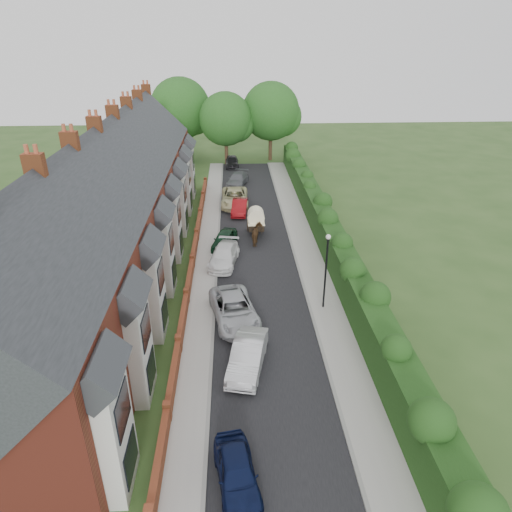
# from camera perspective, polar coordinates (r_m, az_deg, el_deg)

# --- Properties ---
(ground) EXTENTS (140.00, 140.00, 0.00)m
(ground) POSITION_cam_1_polar(r_m,az_deg,el_deg) (26.02, 2.47, -11.51)
(ground) COLOR #2D4C1E
(ground) RESTS_ON ground
(road) EXTENTS (6.00, 58.00, 0.02)m
(road) POSITION_cam_1_polar(r_m,az_deg,el_deg) (35.31, 0.07, -0.57)
(road) COLOR black
(road) RESTS_ON ground
(pavement_hedge_side) EXTENTS (2.20, 58.00, 0.12)m
(pavement_hedge_side) POSITION_cam_1_polar(r_m,az_deg,el_deg) (35.71, 6.65, -0.34)
(pavement_hedge_side) COLOR #9A9791
(pavement_hedge_side) RESTS_ON ground
(pavement_house_side) EXTENTS (1.70, 58.00, 0.12)m
(pavement_house_side) POSITION_cam_1_polar(r_m,az_deg,el_deg) (35.32, -6.18, -0.63)
(pavement_house_side) COLOR #9A9791
(pavement_house_side) RESTS_ON ground
(kerb_hedge_side) EXTENTS (0.18, 58.00, 0.13)m
(kerb_hedge_side) POSITION_cam_1_polar(r_m,az_deg,el_deg) (35.56, 4.98, -0.37)
(kerb_hedge_side) COLOR gray
(kerb_hedge_side) RESTS_ON ground
(kerb_house_side) EXTENTS (0.18, 58.00, 0.13)m
(kerb_house_side) POSITION_cam_1_polar(r_m,az_deg,el_deg) (35.27, -4.89, -0.60)
(kerb_house_side) COLOR gray
(kerb_house_side) RESTS_ON ground
(hedge) EXTENTS (2.10, 58.00, 2.85)m
(hedge) POSITION_cam_1_polar(r_m,az_deg,el_deg) (35.39, 9.66, 1.96)
(hedge) COLOR #193811
(hedge) RESTS_ON ground
(terrace_row) EXTENTS (9.05, 40.50, 11.50)m
(terrace_row) POSITION_cam_1_polar(r_m,az_deg,el_deg) (33.69, -17.80, 5.07)
(terrace_row) COLOR maroon
(terrace_row) RESTS_ON ground
(garden_wall_row) EXTENTS (0.35, 40.35, 1.10)m
(garden_wall_row) POSITION_cam_1_polar(r_m,az_deg,el_deg) (34.32, -7.96, -0.82)
(garden_wall_row) COLOR brown
(garden_wall_row) RESTS_ON ground
(lamppost) EXTENTS (0.32, 0.32, 5.16)m
(lamppost) POSITION_cam_1_polar(r_m,az_deg,el_deg) (28.09, 8.79, -0.81)
(lamppost) COLOR black
(lamppost) RESTS_ON ground
(tree_far_left) EXTENTS (7.14, 6.80, 9.29)m
(tree_far_left) POSITION_cam_1_polar(r_m,az_deg,el_deg) (61.42, -3.49, 16.58)
(tree_far_left) COLOR #332316
(tree_far_left) RESTS_ON ground
(tree_far_right) EXTENTS (7.98, 7.60, 10.31)m
(tree_far_right) POSITION_cam_1_polar(r_m,az_deg,el_deg) (63.54, 2.22, 17.48)
(tree_far_right) COLOR #332316
(tree_far_right) RESTS_ON ground
(tree_far_back) EXTENTS (8.40, 8.00, 10.82)m
(tree_far_back) POSITION_cam_1_polar(r_m,az_deg,el_deg) (64.56, -9.04, 17.60)
(tree_far_back) COLOR #332316
(tree_far_back) RESTS_ON ground
(car_navy) EXTENTS (2.12, 3.99, 1.29)m
(car_navy) POSITION_cam_1_polar(r_m,az_deg,el_deg) (19.47, -2.43, -25.41)
(car_navy) COLOR #0B1334
(car_navy) RESTS_ON ground
(car_silver_a) EXTENTS (2.49, 4.75, 1.49)m
(car_silver_a) POSITION_cam_1_polar(r_m,az_deg,el_deg) (24.32, -1.05, -12.36)
(car_silver_a) COLOR silver
(car_silver_a) RESTS_ON ground
(car_silver_b) EXTENTS (3.49, 5.76, 1.49)m
(car_silver_b) POSITION_cam_1_polar(r_m,az_deg,el_deg) (27.93, -2.73, -6.71)
(car_silver_b) COLOR #B5B8BD
(car_silver_b) RESTS_ON ground
(car_white) EXTENTS (2.71, 4.93, 1.35)m
(car_white) POSITION_cam_1_polar(r_m,az_deg,el_deg) (34.62, -4.03, 0.03)
(car_white) COLOR white
(car_white) RESTS_ON ground
(car_green) EXTENTS (2.44, 4.08, 1.30)m
(car_green) POSITION_cam_1_polar(r_m,az_deg,el_deg) (37.45, -3.97, 2.09)
(car_green) COLOR black
(car_green) RESTS_ON ground
(car_red) EXTENTS (1.79, 4.17, 1.33)m
(car_red) POSITION_cam_1_polar(r_m,az_deg,el_deg) (44.53, -2.05, 6.15)
(car_red) COLOR maroon
(car_red) RESTS_ON ground
(car_beige) EXTENTS (2.70, 5.79, 1.60)m
(car_beige) POSITION_cam_1_polar(r_m,az_deg,el_deg) (46.79, -2.68, 7.32)
(car_beige) COLOR beige
(car_beige) RESTS_ON ground
(car_grey) EXTENTS (3.01, 5.03, 1.37)m
(car_grey) POSITION_cam_1_polar(r_m,az_deg,el_deg) (53.27, -2.31, 9.56)
(car_grey) COLOR slate
(car_grey) RESTS_ON ground
(car_black) EXTENTS (1.78, 4.22, 1.42)m
(car_black) POSITION_cam_1_polar(r_m,az_deg,el_deg) (61.01, -3.03, 11.72)
(car_black) COLOR black
(car_black) RESTS_ON ground
(horse) EXTENTS (1.06, 2.05, 1.68)m
(horse) POSITION_cam_1_polar(r_m,az_deg,el_deg) (37.76, 0.16, 2.67)
(horse) COLOR #462E19
(horse) RESTS_ON ground
(horse_cart) EXTENTS (1.51, 3.34, 2.41)m
(horse_cart) POSITION_cam_1_polar(r_m,az_deg,el_deg) (39.53, -0.01, 4.62)
(horse_cart) COLOR black
(horse_cart) RESTS_ON ground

